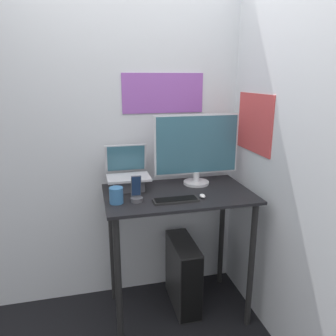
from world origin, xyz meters
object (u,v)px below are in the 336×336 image
(keyboard, at_px, (176,200))
(computer_tower, at_px, (183,274))
(laptop, at_px, (128,178))
(monitor, at_px, (197,150))
(cell_phone, at_px, (137,195))
(mouse, at_px, (202,196))

(keyboard, relative_size, computer_tower, 0.55)
(laptop, relative_size, monitor, 0.48)
(cell_phone, bearing_deg, keyboard, -13.19)
(monitor, height_order, keyboard, monitor)
(mouse, height_order, computer_tower, mouse)
(keyboard, bearing_deg, cell_phone, 166.81)
(monitor, bearing_deg, mouse, -100.19)
(laptop, distance_m, computer_tower, 0.87)
(computer_tower, bearing_deg, monitor, 36.59)
(cell_phone, relative_size, computer_tower, 0.32)
(monitor, xyz_separation_m, keyboard, (-0.24, -0.31, -0.25))
(keyboard, bearing_deg, mouse, 5.43)
(mouse, bearing_deg, laptop, 147.17)
(monitor, xyz_separation_m, cell_phone, (-0.48, -0.25, -0.22))
(laptop, relative_size, cell_phone, 1.77)
(laptop, height_order, monitor, monitor)
(cell_phone, distance_m, computer_tower, 0.84)
(mouse, relative_size, cell_phone, 0.32)
(monitor, relative_size, mouse, 11.23)
(cell_phone, xyz_separation_m, computer_tower, (0.37, 0.16, -0.74))
(mouse, xyz_separation_m, computer_tower, (-0.07, 0.20, -0.71))
(computer_tower, bearing_deg, laptop, 166.88)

